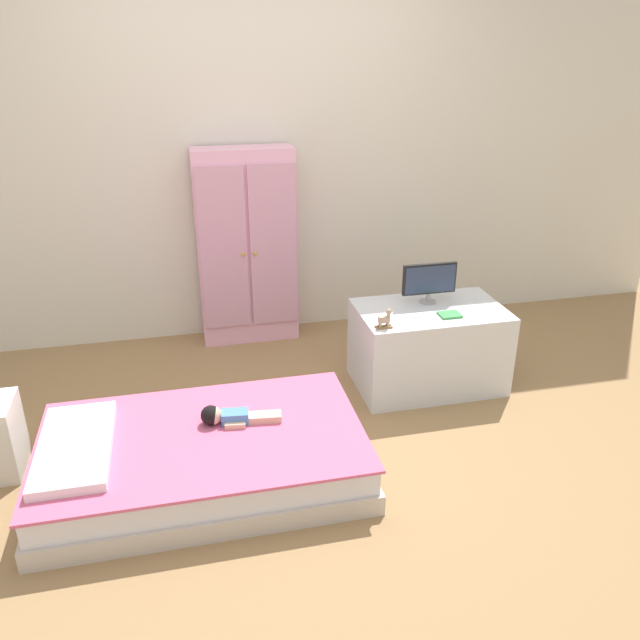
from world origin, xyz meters
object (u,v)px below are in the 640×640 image
(tv_stand, at_px, (428,347))
(wardrobe, at_px, (247,248))
(rocking_horse_toy, at_px, (385,319))
(doll, at_px, (226,416))
(tv_monitor, at_px, (429,280))
(book_green, at_px, (450,315))
(bed, at_px, (204,456))

(tv_stand, bearing_deg, wardrobe, 136.71)
(tv_stand, bearing_deg, rocking_horse_toy, -151.05)
(doll, distance_m, rocking_horse_toy, 1.02)
(wardrobe, height_order, tv_monitor, wardrobe)
(rocking_horse_toy, distance_m, book_green, 0.42)
(doll, xyz_separation_m, tv_stand, (1.27, 0.54, -0.03))
(tv_stand, xyz_separation_m, tv_monitor, (0.02, 0.09, 0.40))
(bed, distance_m, doll, 0.22)
(bed, bearing_deg, rocking_horse_toy, 22.28)
(bed, height_order, tv_monitor, tv_monitor)
(bed, bearing_deg, wardrobe, 74.64)
(tv_monitor, relative_size, rocking_horse_toy, 2.95)
(wardrobe, bearing_deg, rocking_horse_toy, -60.78)
(doll, height_order, book_green, book_green)
(bed, xyz_separation_m, rocking_horse_toy, (1.04, 0.43, 0.43))
(doll, relative_size, tv_stand, 0.45)
(rocking_horse_toy, relative_size, book_green, 0.92)
(tv_monitor, height_order, book_green, tv_monitor)
(rocking_horse_toy, xyz_separation_m, book_green, (0.41, 0.07, -0.04))
(wardrobe, relative_size, tv_monitor, 4.01)
(doll, bearing_deg, tv_stand, 23.13)
(bed, height_order, rocking_horse_toy, rocking_horse_toy)
(tv_monitor, bearing_deg, wardrobe, 140.20)
(tv_monitor, relative_size, book_green, 2.71)
(doll, relative_size, wardrobe, 0.30)
(tv_monitor, bearing_deg, rocking_horse_toy, -142.07)
(bed, distance_m, tv_monitor, 1.66)
(tv_stand, bearing_deg, bed, -155.97)
(tv_stand, bearing_deg, book_green, -61.79)
(tv_monitor, xyz_separation_m, book_green, (0.05, -0.21, -0.14))
(bed, height_order, tv_stand, tv_stand)
(wardrobe, bearing_deg, doll, -101.58)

